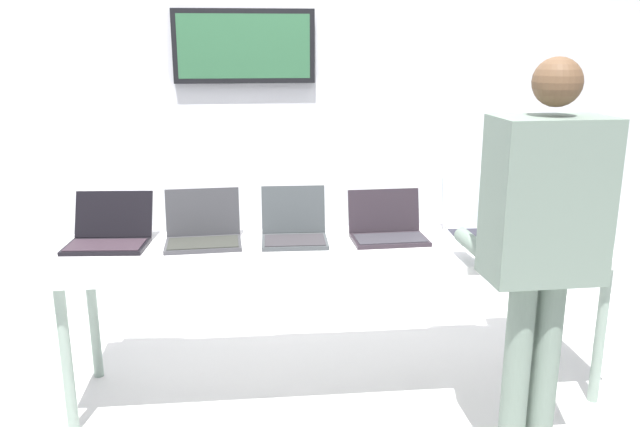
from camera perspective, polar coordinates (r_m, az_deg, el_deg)
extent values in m
cube|color=silver|center=(3.43, 1.50, -15.43)|extent=(8.00, 8.00, 0.04)
cube|color=silver|center=(4.10, -0.41, 9.51)|extent=(8.00, 0.06, 2.65)
cube|color=black|center=(4.01, -6.74, 14.48)|extent=(0.85, 0.05, 0.43)
cube|color=#2F5F3D|center=(4.00, -6.74, 14.48)|extent=(0.79, 0.02, 0.37)
cube|color=silver|center=(3.12, 1.60, -3.29)|extent=(2.68, 0.70, 0.04)
cylinder|color=gray|center=(3.12, -21.53, -11.85)|extent=(0.05, 0.05, 0.72)
cylinder|color=gray|center=(3.42, 23.55, -9.71)|extent=(0.05, 0.05, 0.72)
cylinder|color=gray|center=(3.56, -19.44, -8.30)|extent=(0.05, 0.05, 0.72)
cylinder|color=gray|center=(3.82, 19.94, -6.74)|extent=(0.05, 0.05, 0.72)
cube|color=slate|center=(3.54, 19.64, 1.22)|extent=(0.33, 0.31, 0.34)
cube|color=black|center=(3.40, 20.79, 0.57)|extent=(0.04, 0.01, 0.03)
cube|color=black|center=(3.24, -18.37, -2.78)|extent=(0.39, 0.26, 0.02)
cube|color=#34262F|center=(3.23, -18.45, -2.64)|extent=(0.36, 0.21, 0.00)
cube|color=black|center=(3.36, -17.77, -0.05)|extent=(0.38, 0.13, 0.22)
cube|color=white|center=(3.36, -17.75, -0.05)|extent=(0.36, 0.11, 0.19)
cube|color=#37373A|center=(3.16, -10.28, -2.68)|extent=(0.37, 0.26, 0.02)
cube|color=#31322C|center=(3.15, -10.29, -2.54)|extent=(0.34, 0.21, 0.00)
cube|color=#37373A|center=(3.26, -10.33, 0.15)|extent=(0.36, 0.06, 0.23)
cube|color=#205D34|center=(3.26, -10.33, 0.15)|extent=(0.33, 0.05, 0.21)
cube|color=#383D3E|center=(3.15, -2.26, -2.50)|extent=(0.33, 0.25, 0.02)
cube|color=#312E32|center=(3.14, -2.25, -2.36)|extent=(0.30, 0.20, 0.00)
cube|color=#383D3E|center=(3.27, -2.38, 0.38)|extent=(0.32, 0.08, 0.23)
cube|color=#364571|center=(3.27, -2.38, 0.38)|extent=(0.29, 0.07, 0.20)
cube|color=#282027|center=(3.20, 6.17, -2.32)|extent=(0.37, 0.23, 0.02)
cube|color=#312F35|center=(3.19, 6.22, -2.18)|extent=(0.34, 0.18, 0.00)
cube|color=#282027|center=(3.29, 5.66, 0.28)|extent=(0.37, 0.07, 0.21)
cube|color=black|center=(3.30, 5.65, 0.29)|extent=(0.34, 0.06, 0.18)
cube|color=#AEB4BA|center=(3.34, 13.89, -1.95)|extent=(0.31, 0.28, 0.02)
cube|color=#282731|center=(3.32, 13.97, -1.82)|extent=(0.28, 0.23, 0.00)
cube|color=#AEB4BA|center=(3.46, 13.23, 0.98)|extent=(0.31, 0.09, 0.25)
cube|color=silver|center=(3.46, 13.21, 0.98)|extent=(0.28, 0.08, 0.22)
cylinder|color=slate|center=(2.85, 16.99, -13.12)|extent=(0.11, 0.11, 0.81)
cylinder|color=slate|center=(2.90, 19.27, -12.80)|extent=(0.11, 0.11, 0.81)
cube|color=slate|center=(2.63, 19.40, 1.16)|extent=(0.45, 0.27, 0.64)
sphere|color=brown|center=(2.57, 20.26, 10.87)|extent=(0.18, 0.18, 0.18)
cylinder|color=slate|center=(2.89, 13.46, -2.75)|extent=(0.08, 0.32, 0.07)
cylinder|color=slate|center=(3.02, 19.34, -2.42)|extent=(0.08, 0.32, 0.07)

